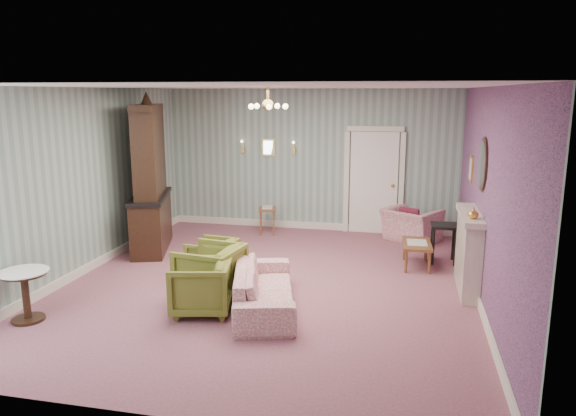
% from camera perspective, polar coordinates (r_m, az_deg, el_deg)
% --- Properties ---
extents(floor, '(7.00, 7.00, 0.00)m').
position_cam_1_polar(floor, '(8.22, -1.98, -8.03)').
color(floor, '#965769').
rests_on(floor, ground).
extents(ceiling, '(7.00, 7.00, 0.00)m').
position_cam_1_polar(ceiling, '(7.72, -2.14, 12.62)').
color(ceiling, white).
rests_on(ceiling, ground).
extents(wall_back, '(6.00, 0.00, 6.00)m').
position_cam_1_polar(wall_back, '(11.23, 2.43, 5.03)').
color(wall_back, gray).
rests_on(wall_back, ground).
extents(wall_front, '(6.00, 0.00, 6.00)m').
position_cam_1_polar(wall_front, '(4.63, -13.00, -5.51)').
color(wall_front, gray).
rests_on(wall_front, ground).
extents(wall_left, '(0.00, 7.00, 7.00)m').
position_cam_1_polar(wall_left, '(9.06, -20.77, 2.56)').
color(wall_left, gray).
rests_on(wall_left, ground).
extents(wall_right, '(0.00, 7.00, 7.00)m').
position_cam_1_polar(wall_right, '(7.67, 20.19, 1.00)').
color(wall_right, gray).
rests_on(wall_right, ground).
extents(wall_right_floral, '(0.00, 7.00, 7.00)m').
position_cam_1_polar(wall_right_floral, '(7.67, 20.08, 1.01)').
color(wall_right_floral, '#BF5F95').
rests_on(wall_right_floral, ground).
extents(door, '(1.12, 0.12, 2.16)m').
position_cam_1_polar(door, '(11.09, 9.01, 2.87)').
color(door, white).
rests_on(door, floor).
extents(olive_chair_a, '(0.84, 0.88, 0.77)m').
position_cam_1_polar(olive_chair_a, '(7.19, -9.15, -7.93)').
color(olive_chair_a, olive).
rests_on(olive_chair_a, floor).
extents(olive_chair_b, '(0.86, 0.90, 0.83)m').
position_cam_1_polar(olive_chair_b, '(7.69, -8.20, -6.34)').
color(olive_chair_b, olive).
rests_on(olive_chair_b, floor).
extents(olive_chair_c, '(0.69, 0.73, 0.67)m').
position_cam_1_polar(olive_chair_c, '(8.51, -7.93, -5.07)').
color(olive_chair_c, olive).
rests_on(olive_chair_c, floor).
extents(sofa_chintz, '(1.05, 2.01, 0.76)m').
position_cam_1_polar(sofa_chintz, '(7.25, -2.54, -7.66)').
color(sofa_chintz, '#A94465').
rests_on(sofa_chintz, floor).
extents(wingback_chair, '(1.16, 1.05, 0.85)m').
position_cam_1_polar(wingback_chair, '(10.73, 12.87, -1.17)').
color(wingback_chair, '#A94465').
rests_on(wingback_chair, floor).
extents(dresser, '(1.07, 1.76, 2.78)m').
position_cam_1_polar(dresser, '(10.02, -14.40, 3.46)').
color(dresser, black).
rests_on(dresser, floor).
extents(fireplace, '(0.30, 1.40, 1.16)m').
position_cam_1_polar(fireplace, '(8.24, 18.43, -4.37)').
color(fireplace, beige).
rests_on(fireplace, floor).
extents(mantel_vase, '(0.15, 0.15, 0.15)m').
position_cam_1_polar(mantel_vase, '(7.69, 18.90, -0.52)').
color(mantel_vase, gold).
rests_on(mantel_vase, fireplace).
extents(oval_mirror, '(0.04, 0.76, 0.84)m').
position_cam_1_polar(oval_mirror, '(8.00, 19.75, 4.37)').
color(oval_mirror, white).
rests_on(oval_mirror, wall_right).
extents(framed_print, '(0.04, 0.34, 0.42)m').
position_cam_1_polar(framed_print, '(9.36, 18.71, 3.92)').
color(framed_print, gold).
rests_on(framed_print, wall_right).
extents(coffee_table, '(0.49, 0.84, 0.42)m').
position_cam_1_polar(coffee_table, '(9.20, 13.34, -4.79)').
color(coffee_table, brown).
rests_on(coffee_table, floor).
extents(side_table_black, '(0.46, 0.46, 0.67)m').
position_cam_1_polar(side_table_black, '(9.49, 16.01, -3.62)').
color(side_table_black, black).
rests_on(side_table_black, floor).
extents(pedestal_table, '(0.77, 0.77, 0.66)m').
position_cam_1_polar(pedestal_table, '(7.62, -25.84, -8.30)').
color(pedestal_table, black).
rests_on(pedestal_table, floor).
extents(nesting_table, '(0.43, 0.51, 0.57)m').
position_cam_1_polar(nesting_table, '(11.04, -2.18, -1.23)').
color(nesting_table, brown).
rests_on(nesting_table, floor).
extents(gilt_mirror_back, '(0.28, 0.06, 0.36)m').
position_cam_1_polar(gilt_mirror_back, '(11.35, -2.10, 6.38)').
color(gilt_mirror_back, gold).
rests_on(gilt_mirror_back, wall_back).
extents(sconce_left, '(0.16, 0.12, 0.30)m').
position_cam_1_polar(sconce_left, '(11.48, -4.80, 6.41)').
color(sconce_left, gold).
rests_on(sconce_left, wall_back).
extents(sconce_right, '(0.16, 0.12, 0.30)m').
position_cam_1_polar(sconce_right, '(11.21, 0.61, 6.31)').
color(sconce_right, gold).
rests_on(sconce_right, wall_back).
extents(chandelier, '(0.56, 0.56, 0.36)m').
position_cam_1_polar(chandelier, '(7.72, -2.13, 10.62)').
color(chandelier, gold).
rests_on(chandelier, ceiling).
extents(burgundy_cushion, '(0.41, 0.28, 0.39)m').
position_cam_1_polar(burgundy_cushion, '(10.57, 12.61, -1.04)').
color(burgundy_cushion, maroon).
rests_on(burgundy_cushion, wingback_chair).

